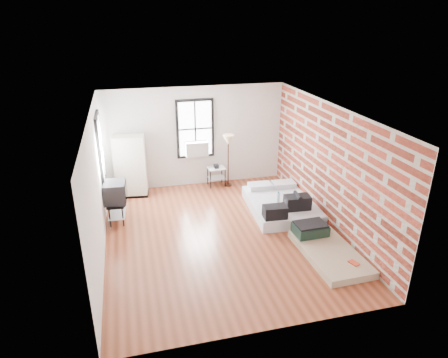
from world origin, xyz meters
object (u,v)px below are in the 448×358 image
object	(u,v)px
mattress_bare	(325,247)
tv_stand	(116,194)
mattress_main	(281,204)
floor_lamp	(228,143)
wardrobe	(130,166)
side_table	(216,171)

from	to	relation	value
mattress_bare	tv_stand	bearing A→B (deg)	147.75
mattress_main	floor_lamp	size ratio (longest dim) A/B	1.44
mattress_bare	wardrobe	world-z (taller)	wardrobe
wardrobe	side_table	world-z (taller)	wardrobe
wardrobe	floor_lamp	distance (m)	2.72
mattress_main	floor_lamp	xyz separation A→B (m)	(-0.88, 1.87, 1.10)
side_table	floor_lamp	size ratio (longest dim) A/B	0.43
wardrobe	tv_stand	xyz separation A→B (m)	(-0.39, -1.41, -0.12)
mattress_main	tv_stand	bearing A→B (deg)	176.55
mattress_main	floor_lamp	distance (m)	2.34
floor_lamp	tv_stand	xyz separation A→B (m)	(-3.07, -1.41, -0.57)
side_table	tv_stand	xyz separation A→B (m)	(-2.74, -1.48, 0.28)
mattress_bare	tv_stand	distance (m)	4.84
wardrobe	tv_stand	bearing A→B (deg)	-97.80
mattress_main	side_table	xyz separation A→B (m)	(-1.21, 1.94, 0.25)
floor_lamp	mattress_bare	bearing A→B (deg)	-74.56
side_table	tv_stand	world-z (taller)	tv_stand
wardrobe	tv_stand	size ratio (longest dim) A/B	1.68
mattress_main	tv_stand	size ratio (longest dim) A/B	2.18
mattress_main	floor_lamp	bearing A→B (deg)	118.52
mattress_bare	floor_lamp	size ratio (longest dim) A/B	1.27
mattress_main	mattress_bare	size ratio (longest dim) A/B	1.13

